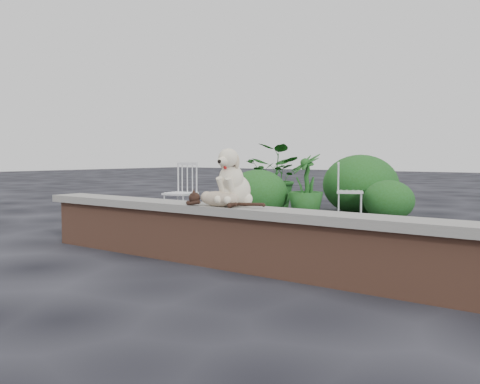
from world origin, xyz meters
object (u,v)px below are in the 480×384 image
Objects in this scene: potted_plant_a at (278,176)px; chair_e at (350,191)px; potted_plant_b at (306,186)px; cat at (218,198)px; chair_a at (180,192)px; dog at (235,177)px.

chair_e is at bearing -21.19° from potted_plant_a.
potted_plant_a is 1.53m from potted_plant_b.
potted_plant_a is (-1.90, 0.73, 0.17)m from chair_e.
cat is 3.49m from chair_a.
cat is 0.87× the size of potted_plant_b.
chair_a is at bearing -125.52° from potted_plant_b.
dog reaches higher than chair_a.
cat is 4.29m from chair_e.
potted_plant_b is (-1.40, 4.02, -0.12)m from cat.
dog is 4.17m from chair_e.
cat is 1.00× the size of chair_e.
potted_plant_b is at bearing 80.94° from chair_e.
potted_plant_b reaches higher than chair_e.
potted_plant_a is at bearing 141.38° from potted_plant_b.
dog is 0.58× the size of cat.
chair_a is 0.74× the size of potted_plant_a.
dog is 3.47m from chair_a.
cat is 0.74× the size of potted_plant_a.
dog reaches higher than cat.
cat is 5.60m from potted_plant_a.
chair_e is (1.96, 1.97, 0.00)m from chair_a.
dog reaches higher than potted_plant_b.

